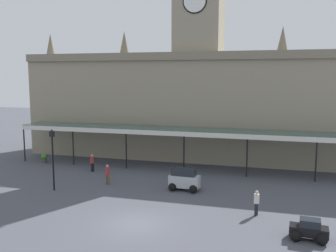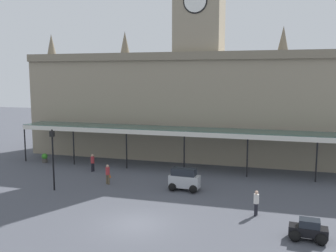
{
  "view_description": "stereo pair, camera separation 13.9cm",
  "coord_description": "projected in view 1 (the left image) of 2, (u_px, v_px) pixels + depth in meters",
  "views": [
    {
      "loc": [
        7.74,
        -20.52,
        9.02
      ],
      "look_at": [
        0.0,
        7.26,
        5.12
      ],
      "focal_mm": 39.93,
      "sensor_mm": 36.0,
      "label": 1
    },
    {
      "loc": [
        7.87,
        -20.48,
        9.02
      ],
      "look_at": [
        0.0,
        7.26,
        5.12
      ],
      "focal_mm": 39.93,
      "sensor_mm": 36.0,
      "label": 2
    }
  ],
  "objects": [
    {
      "name": "pedestrian_beside_cars",
      "position": [
        108.0,
        174.0,
        31.14
      ],
      "size": [
        0.37,
        0.34,
        1.67
      ],
      "color": "brown",
      "rests_on": "ground"
    },
    {
      "name": "entrance_canopy",
      "position": [
        187.0,
        131.0,
        35.79
      ],
      "size": [
        34.81,
        3.26,
        3.95
      ],
      "color": "#38564C",
      "rests_on": "ground"
    },
    {
      "name": "pedestrian_crossing_forecourt",
      "position": [
        256.0,
        202.0,
        24.16
      ],
      "size": [
        0.34,
        0.38,
        1.67
      ],
      "color": "black",
      "rests_on": "ground"
    },
    {
      "name": "ground_plane",
      "position": [
        136.0,
        224.0,
        22.86
      ],
      "size": [
        140.0,
        140.0,
        0.0
      ],
      "primitive_type": "plane",
      "color": "#484A53"
    },
    {
      "name": "planter_near_kerb",
      "position": [
        44.0,
        158.0,
        38.95
      ],
      "size": [
        0.6,
        0.6,
        0.96
      ],
      "color": "#47423D",
      "rests_on": "ground"
    },
    {
      "name": "station_building",
      "position": [
        198.0,
        99.0,
        40.69
      ],
      "size": [
        38.09,
        6.59,
        20.43
      ],
      "color": "gray",
      "rests_on": "ground"
    },
    {
      "name": "traffic_cone",
      "position": [
        108.0,
        173.0,
        33.26
      ],
      "size": [
        0.4,
        0.4,
        0.74
      ],
      "primitive_type": "cone",
      "color": "orange",
      "rests_on": "ground"
    },
    {
      "name": "car_black_sedan",
      "position": [
        309.0,
        231.0,
        20.62
      ],
      "size": [
        2.11,
        1.62,
        1.19
      ],
      "color": "black",
      "rests_on": "ground"
    },
    {
      "name": "victorian_lamppost",
      "position": [
        53.0,
        153.0,
        29.21
      ],
      "size": [
        0.3,
        0.3,
        4.88
      ],
      "color": "black",
      "rests_on": "ground"
    },
    {
      "name": "car_silver_van",
      "position": [
        184.0,
        180.0,
        29.48
      ],
      "size": [
        2.45,
        1.68,
        1.77
      ],
      "color": "#B2B5BA",
      "rests_on": "ground"
    },
    {
      "name": "pedestrian_near_entrance",
      "position": [
        92.0,
        162.0,
        35.24
      ],
      "size": [
        0.34,
        0.38,
        1.67
      ],
      "color": "black",
      "rests_on": "ground"
    }
  ]
}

